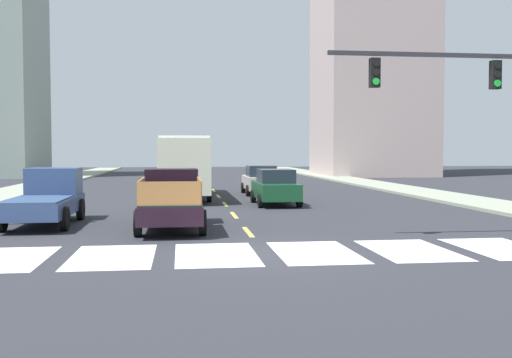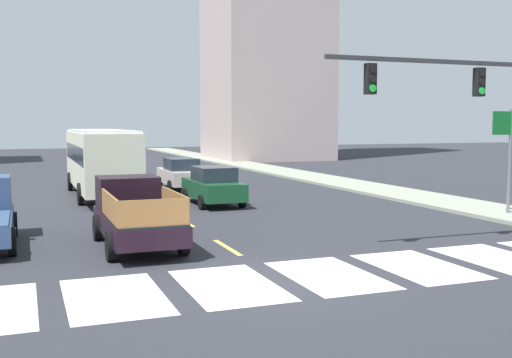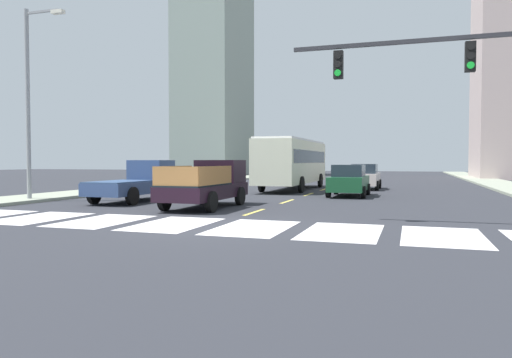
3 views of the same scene
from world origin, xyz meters
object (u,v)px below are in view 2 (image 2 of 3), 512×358
sedan_near_right (181,174)px  direction_sign_green (510,139)px  sedan_near_left (213,186)px  traffic_signal_gantry (509,104)px  city_bus (100,157)px  pickup_stakebed (135,214)px

sedan_near_right → direction_sign_green: size_ratio=1.05×
sedan_near_left → traffic_signal_gantry: traffic_signal_gantry is taller
sedan_near_right → direction_sign_green: bearing=-53.9°
sedan_near_left → direction_sign_green: (9.75, -7.45, 2.17)m
city_bus → sedan_near_right: bearing=23.9°
direction_sign_green → pickup_stakebed: bearing=-178.5°
city_bus → traffic_signal_gantry: traffic_signal_gantry is taller
sedan_near_left → sedan_near_right: same height
city_bus → direction_sign_green: bearing=-40.2°
traffic_signal_gantry → direction_sign_green: bearing=45.9°
sedan_near_left → pickup_stakebed: bearing=-120.0°
city_bus → sedan_near_right: size_ratio=2.45×
city_bus → sedan_near_left: city_bus is taller
traffic_signal_gantry → pickup_stakebed: bearing=161.6°
pickup_stakebed → sedan_near_right: size_ratio=1.18×
city_bus → direction_sign_green: size_ratio=2.57×
traffic_signal_gantry → direction_sign_green: (3.85, 3.97, -1.18)m
city_bus → sedan_near_left: (4.33, -4.96, -1.09)m
pickup_stakebed → sedan_near_left: (4.83, 7.84, -0.08)m
sedan_near_left → sedan_near_right: 6.87m
traffic_signal_gantry → direction_sign_green: 5.65m
sedan_near_left → direction_sign_green: bearing=-35.7°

